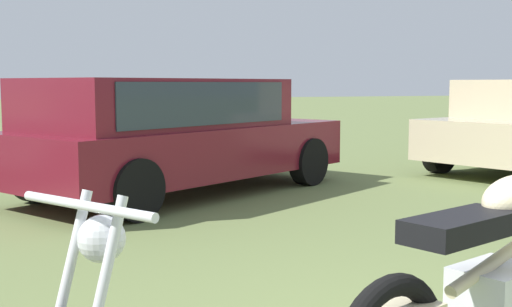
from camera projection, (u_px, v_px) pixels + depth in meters
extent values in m
cylinder|color=silver|center=(62.00, 303.00, 2.17)|extent=(0.25, 0.16, 0.74)
cylinder|color=silver|center=(86.00, 206.00, 2.11)|extent=(0.35, 0.57, 0.03)
sphere|color=silver|center=(102.00, 239.00, 2.17)|extent=(0.22, 0.22, 0.16)
cube|color=silver|center=(496.00, 300.00, 3.02)|extent=(0.47, 0.41, 0.32)
cylinder|color=beige|center=(501.00, 257.00, 3.02)|extent=(0.80, 0.30, 0.23)
cube|color=black|center=(462.00, 226.00, 2.79)|extent=(0.64, 0.41, 0.10)
cube|color=maroon|center=(184.00, 150.00, 8.23)|extent=(4.80, 3.73, 0.60)
cube|color=maroon|center=(159.00, 104.00, 7.86)|extent=(3.53, 2.93, 0.60)
cube|color=#2D3842|center=(159.00, 102.00, 7.86)|extent=(3.14, 2.74, 0.48)
cylinder|color=black|center=(216.00, 153.00, 9.98)|extent=(0.67, 0.50, 0.64)
cylinder|color=black|center=(309.00, 162.00, 8.91)|extent=(0.67, 0.50, 0.64)
cylinder|color=black|center=(37.00, 175.00, 7.60)|extent=(0.67, 0.50, 0.64)
cylinder|color=black|center=(135.00, 190.00, 6.54)|extent=(0.67, 0.50, 0.64)
cylinder|color=black|center=(440.00, 152.00, 10.14)|extent=(0.68, 0.40, 0.64)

